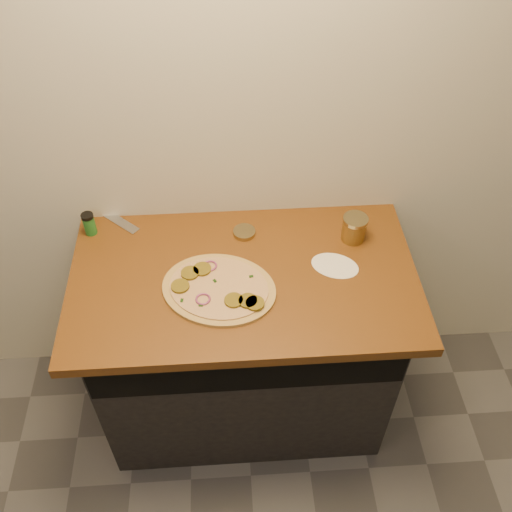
{
  "coord_description": "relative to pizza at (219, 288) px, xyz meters",
  "views": [
    {
      "loc": [
        -0.04,
        0.11,
        2.36
      ],
      "look_at": [
        0.05,
        1.46,
        0.95
      ],
      "focal_mm": 40.0,
      "sensor_mm": 36.0,
      "label": 1
    }
  ],
  "objects": [
    {
      "name": "spice_shaker",
      "position": [
        -0.46,
        0.31,
        0.04
      ],
      "size": [
        0.04,
        0.04,
        0.09
      ],
      "color": "#206825",
      "rests_on": "countertop"
    },
    {
      "name": "countertop",
      "position": [
        0.09,
        0.07,
        -0.03
      ],
      "size": [
        1.2,
        0.7,
        0.04
      ],
      "primitive_type": "cube",
      "color": "brown",
      "rests_on": "cabinet"
    },
    {
      "name": "chefs_knife",
      "position": [
        -0.42,
        0.41,
        -0.0
      ],
      "size": [
        0.23,
        0.21,
        0.02
      ],
      "color": "#B7BAC1",
      "rests_on": "countertop"
    },
    {
      "name": "flour_spill",
      "position": [
        0.41,
        0.09,
        -0.01
      ],
      "size": [
        0.22,
        0.22,
        0.0
      ],
      "primitive_type": "cylinder",
      "rotation": [
        0.0,
        0.0,
        -0.42
      ],
      "color": "white",
      "rests_on": "countertop"
    },
    {
      "name": "salsa_jar",
      "position": [
        0.49,
        0.22,
        0.04
      ],
      "size": [
        0.09,
        0.09,
        0.1
      ],
      "color": "#A52510",
      "rests_on": "countertop"
    },
    {
      "name": "pizza",
      "position": [
        0.0,
        0.0,
        0.0
      ],
      "size": [
        0.48,
        0.48,
        0.03
      ],
      "color": "tan",
      "rests_on": "countertop"
    },
    {
      "name": "cabinet",
      "position": [
        0.09,
        0.1,
        -0.48
      ],
      "size": [
        1.1,
        0.6,
        0.86
      ],
      "primitive_type": "cube",
      "color": "black",
      "rests_on": "ground"
    },
    {
      "name": "mason_jar_lid",
      "position": [
        0.1,
        0.27,
        -0.0
      ],
      "size": [
        0.1,
        0.1,
        0.02
      ],
      "primitive_type": "cylinder",
      "rotation": [
        0.0,
        0.0,
        -0.32
      ],
      "color": "#938455",
      "rests_on": "countertop"
    }
  ]
}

